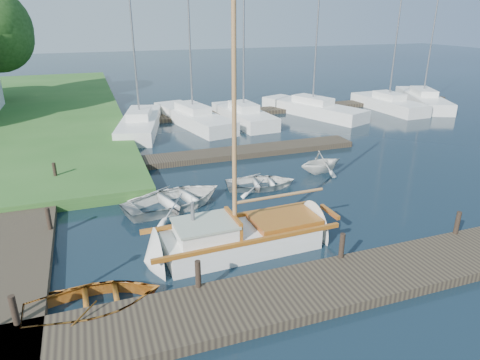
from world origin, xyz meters
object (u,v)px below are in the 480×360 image
object	(u,v)px
mooring_post_5	(55,171)
marina_boat_6	(388,103)
mooring_post_4	(49,218)
sailboat	(245,238)
mooring_post_1	(198,274)
mooring_post_3	(457,223)
marina_boat_2	(244,114)
marina_boat_1	(193,116)
marina_boat_7	(423,98)
mooring_post_2	(342,245)
marina_boat_4	(312,108)
tender_c	(261,181)
tender_a	(175,197)
dinghy	(94,299)
marina_boat_0	(140,122)
mooring_post_0	(14,310)
tender_d	(321,160)

from	to	relation	value
mooring_post_5	marina_boat_6	world-z (taller)	marina_boat_6
mooring_post_4	sailboat	world-z (taller)	sailboat
mooring_post_1	mooring_post_3	distance (m)	9.00
mooring_post_3	marina_boat_2	xyz separation A→B (m)	(-0.87, 18.56, -0.13)
mooring_post_1	marina_boat_1	xyz separation A→B (m)	(4.59, 19.24, -0.14)
sailboat	marina_boat_7	bearing A→B (deg)	35.54
mooring_post_2	mooring_post_4	bearing A→B (deg)	149.53
marina_boat_7	marina_boat_4	bearing A→B (deg)	114.98
tender_c	marina_boat_7	bearing A→B (deg)	-47.81
mooring_post_2	tender_a	xyz separation A→B (m)	(-3.94, 5.96, -0.27)
dinghy	marina_boat_6	world-z (taller)	marina_boat_6
tender_c	marina_boat_6	distance (m)	19.91
mooring_post_2	marina_boat_0	world-z (taller)	marina_boat_0
tender_c	marina_boat_1	bearing A→B (deg)	10.16
marina_boat_6	marina_boat_7	bearing A→B (deg)	-83.68
mooring_post_2	sailboat	xyz separation A→B (m)	(-2.39, 2.01, -0.36)
mooring_post_4	mooring_post_5	bearing A→B (deg)	90.00
tender_c	marina_boat_0	distance (m)	12.57
mooring_post_1	mooring_post_2	xyz separation A→B (m)	(4.50, 0.00, 0.00)
marina_boat_2	mooring_post_0	bearing A→B (deg)	141.64
tender_d	tender_a	bearing A→B (deg)	94.71
marina_boat_2	marina_boat_6	size ratio (longest dim) A/B	1.13
marina_boat_2	marina_boat_6	xyz separation A→B (m)	(12.44, 0.03, -0.01)
marina_boat_0	marina_boat_6	xyz separation A→B (m)	(19.69, -0.12, -0.00)
mooring_post_0	marina_boat_1	xyz separation A→B (m)	(9.09, 19.24, -0.14)
mooring_post_0	dinghy	size ratio (longest dim) A/B	0.23
mooring_post_0	mooring_post_3	xyz separation A→B (m)	(13.50, 0.00, 0.00)
tender_a	marina_boat_6	xyz separation A→B (m)	(20.01, 12.63, 0.13)
mooring_post_0	marina_boat_0	xyz separation A→B (m)	(5.38, 18.71, -0.13)
tender_d	tender_c	bearing A→B (deg)	96.59
sailboat	marina_boat_7	xyz separation A→B (m)	(22.42, 17.17, 0.23)
mooring_post_0	mooring_post_2	xyz separation A→B (m)	(9.00, 0.00, 0.00)
tender_a	marina_boat_4	bearing A→B (deg)	-62.18
mooring_post_0	mooring_post_3	distance (m)	13.50
mooring_post_2	marina_boat_6	distance (m)	24.57
sailboat	dinghy	size ratio (longest dim) A/B	2.85
marina_boat_0	mooring_post_1	bearing A→B (deg)	-168.92
tender_c	marina_boat_0	bearing A→B (deg)	27.34
mooring_post_1	marina_boat_0	xyz separation A→B (m)	(0.88, 18.71, -0.13)
mooring_post_3	dinghy	xyz separation A→B (m)	(-11.72, 0.30, -0.34)
mooring_post_5	tender_a	world-z (taller)	mooring_post_5
mooring_post_2	marina_boat_6	size ratio (longest dim) A/B	0.08
mooring_post_0	marina_boat_4	distance (m)	26.47
mooring_post_0	dinghy	xyz separation A→B (m)	(1.78, 0.30, -0.34)
marina_boat_0	marina_boat_1	size ratio (longest dim) A/B	1.09
mooring_post_2	marina_boat_4	size ratio (longest dim) A/B	0.08
mooring_post_0	marina_boat_6	world-z (taller)	marina_boat_6
mooring_post_4	tender_c	size ratio (longest dim) A/B	0.26
tender_d	marina_boat_7	world-z (taller)	marina_boat_7
dinghy	marina_boat_4	size ratio (longest dim) A/B	0.34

